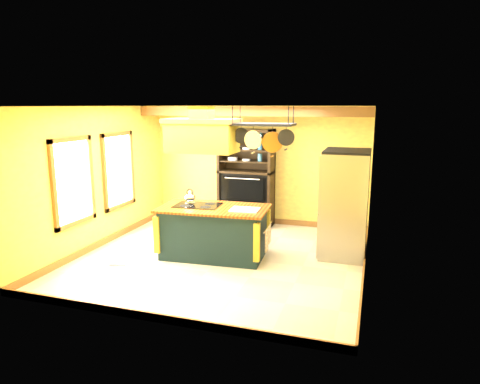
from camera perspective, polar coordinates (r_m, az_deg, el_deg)
The scene contains 15 objects.
floor at distance 7.88m, azimuth -2.42°, elevation -8.66°, with size 5.00×5.00×0.00m, color beige.
ceiling at distance 7.40m, azimuth -2.60°, elevation 11.37°, with size 5.00×5.00×0.00m, color white.
wall_back at distance 9.88m, azimuth 2.50°, elevation 3.55°, with size 5.00×0.02×2.70m, color #E7CE54.
wall_front at distance 5.31m, azimuth -11.86°, elevation -3.69°, with size 5.00×0.02×2.70m, color #E7CE54.
wall_left at distance 8.70m, azimuth -18.17°, elevation 1.89°, with size 0.02×5.00×2.70m, color #E7CE54.
wall_right at distance 7.08m, azimuth 16.86°, elevation -0.13°, with size 0.02×5.00×2.70m, color #E7CE54.
ceiling_beam at distance 9.01m, azimuth 1.21°, elevation 10.71°, with size 5.00×0.15×0.20m, color brown.
window_near at distance 8.04m, azimuth -21.30°, elevation 1.29°, with size 0.06×1.06×1.56m.
window_far at distance 9.16m, azimuth -15.84°, elevation 2.81°, with size 0.06×1.06×1.56m.
kitchen_island at distance 7.81m, azimuth -3.50°, elevation -5.24°, with size 2.01×1.21×1.11m.
range_hood at distance 7.57m, azimuth -5.08°, elevation 7.74°, with size 1.27×0.72×0.80m.
pot_rack at distance 7.21m, azimuth 3.12°, elevation 8.27°, with size 1.10×0.52×0.77m.
refrigerator at distance 7.96m, azimuth 13.71°, elevation -1.82°, with size 0.82×0.97×1.90m.
hutch at distance 9.79m, azimuth 0.89°, elevation 0.56°, with size 1.24×0.57×2.20m.
floor_register at distance 7.79m, azimuth -16.03°, elevation -9.33°, with size 0.28×0.12×0.01m, color black.
Camera 1 is at (2.56, -6.94, 2.72)m, focal length 32.00 mm.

